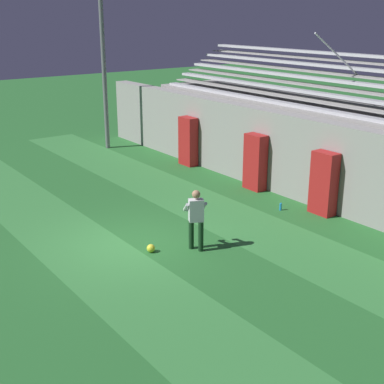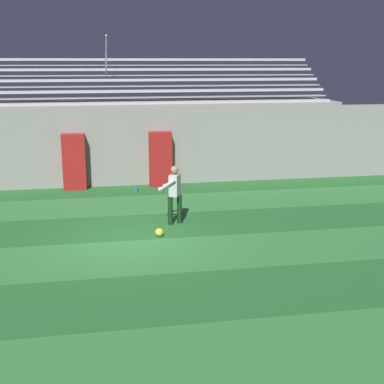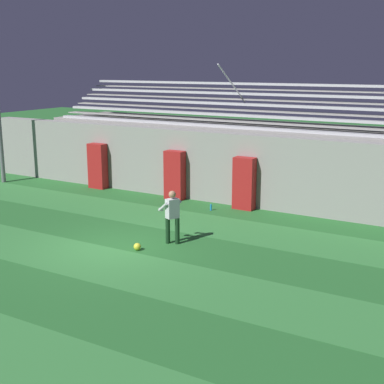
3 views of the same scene
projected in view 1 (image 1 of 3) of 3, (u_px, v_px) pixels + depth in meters
ground_plane at (133, 243)px, 14.68m from camera, size 80.00×80.00×0.00m
turf_stripe_mid at (90, 255)px, 13.95m from camera, size 28.00×2.35×0.01m
turf_stripe_far at (228, 217)px, 16.59m from camera, size 28.00×2.35×0.01m
back_wall at (299, 158)px, 17.91m from camera, size 24.00×0.60×2.80m
padding_pillar_gate_left at (255, 162)px, 18.91m from camera, size 0.81×0.44×1.99m
padding_pillar_gate_right at (324, 183)px, 16.54m from camera, size 0.81×0.44×1.99m
padding_pillar_far_left at (188, 141)px, 21.98m from camera, size 0.81×0.44×1.99m
bleacher_stand at (345, 145)px, 19.20m from camera, size 18.00×4.05×5.43m
floodlight_pole at (101, 11)px, 23.17m from camera, size 0.90×0.36×9.92m
goalkeeper at (196, 216)px, 14.01m from camera, size 0.70×0.72×1.67m
soccer_ball at (151, 248)px, 14.10m from camera, size 0.22×0.22×0.22m
water_bottle at (281, 207)px, 17.10m from camera, size 0.07×0.07×0.24m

